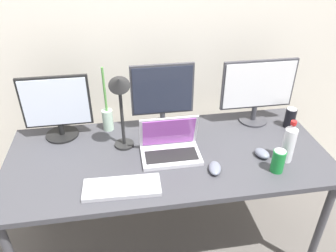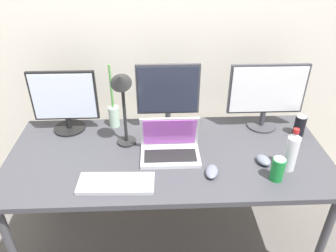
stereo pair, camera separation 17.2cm
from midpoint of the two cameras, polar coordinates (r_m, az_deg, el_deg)
ground_plane at (r=2.34m, az=2.23°, el=-19.53°), size 16.00×16.00×0.00m
wall_back at (r=2.12m, az=1.73°, el=17.35°), size 7.00×0.08×2.60m
work_desk at (r=1.86m, az=2.67°, el=-6.33°), size 1.77×0.78×0.74m
monitor_left at (r=2.00m, az=-15.25°, el=4.19°), size 0.39×0.19×0.38m
monitor_center at (r=1.95m, az=2.54°, el=5.27°), size 0.37×0.20×0.42m
monitor_right at (r=2.06m, az=19.16°, el=5.29°), size 0.46×0.18×0.41m
laptop_silver at (r=1.79m, az=3.10°, el=-3.66°), size 0.32×0.21×0.22m
keyboard_main at (r=1.63m, az=-6.00°, el=-10.03°), size 0.38×0.16×0.02m
mouse_by_keyboard at (r=1.70m, az=10.54°, el=-7.91°), size 0.09×0.12×0.03m
mouse_by_laptop at (r=1.84m, az=18.92°, el=-5.75°), size 0.09×0.11×0.04m
water_bottle at (r=1.80m, az=23.32°, el=-4.14°), size 0.07×0.07×0.24m
soda_can_near_keyboard at (r=2.13m, az=24.14°, el=0.01°), size 0.07×0.07×0.13m
soda_can_by_laptop at (r=1.73m, az=21.32°, el=-7.12°), size 0.07×0.07×0.13m
bamboo_vase at (r=2.04m, az=-7.05°, el=2.02°), size 0.06×0.06×0.41m
desk_lamp at (r=1.71m, az=-5.14°, el=5.24°), size 0.11×0.18×0.48m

